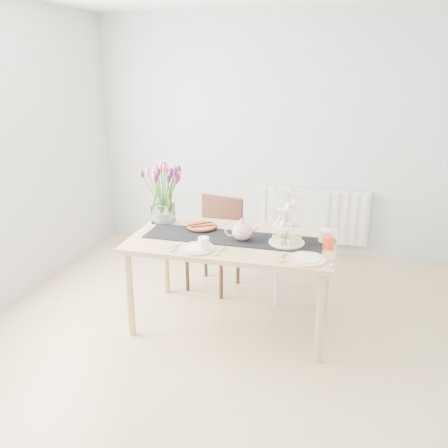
% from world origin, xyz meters
% --- Properties ---
extents(room_shell, '(4.50, 4.50, 4.50)m').
position_xyz_m(room_shell, '(0.00, 0.00, 1.30)').
color(room_shell, tan).
rests_on(room_shell, ground).
extents(radiator, '(1.20, 0.08, 0.60)m').
position_xyz_m(radiator, '(0.50, 2.19, 0.45)').
color(radiator, white).
rests_on(radiator, room_shell).
extents(dining_table, '(1.60, 0.90, 0.75)m').
position_xyz_m(dining_table, '(-0.01, 0.47, 0.67)').
color(dining_table, tan).
rests_on(dining_table, ground).
extents(chair_brown, '(0.51, 0.51, 0.86)m').
position_xyz_m(chair_brown, '(-0.33, 1.15, 0.50)').
color(chair_brown, '#3C1D15').
rests_on(chair_brown, ground).
extents(chair_white, '(0.53, 0.53, 0.95)m').
position_xyz_m(chair_white, '(0.44, 1.14, 0.56)').
color(chair_white, white).
rests_on(chair_white, ground).
extents(table_runner, '(1.40, 0.35, 0.01)m').
position_xyz_m(table_runner, '(-0.01, 0.47, 0.75)').
color(table_runner, black).
rests_on(table_runner, dining_table).
extents(tulip_vase, '(0.60, 0.60, 0.51)m').
position_xyz_m(tulip_vase, '(-0.69, 0.71, 1.08)').
color(tulip_vase, silver).
rests_on(tulip_vase, dining_table).
extents(cake_stand, '(0.27, 0.27, 0.40)m').
position_xyz_m(cake_stand, '(0.42, 0.45, 0.87)').
color(cake_stand, gold).
rests_on(cake_stand, dining_table).
extents(teapot, '(0.29, 0.26, 0.17)m').
position_xyz_m(teapot, '(0.08, 0.43, 0.83)').
color(teapot, silver).
rests_on(teapot, dining_table).
extents(cream_jug, '(0.13, 0.13, 0.10)m').
position_xyz_m(cream_jug, '(0.70, 0.57, 0.80)').
color(cream_jug, white).
rests_on(cream_jug, dining_table).
extents(tart_tin, '(0.27, 0.27, 0.03)m').
position_xyz_m(tart_tin, '(-0.31, 0.62, 0.77)').
color(tart_tin, black).
rests_on(tart_tin, dining_table).
extents(mug_white, '(0.11, 0.11, 0.10)m').
position_xyz_m(mug_white, '(-0.16, 0.18, 0.80)').
color(mug_white, white).
rests_on(mug_white, dining_table).
extents(mug_orange, '(0.11, 0.11, 0.10)m').
position_xyz_m(mug_orange, '(0.73, 0.44, 0.80)').
color(mug_orange, '#FD451C').
rests_on(mug_orange, dining_table).
extents(plate_left, '(0.34, 0.34, 0.01)m').
position_xyz_m(plate_left, '(-0.21, 0.17, 0.76)').
color(plate_left, white).
rests_on(plate_left, dining_table).
extents(plate_right, '(0.33, 0.33, 0.01)m').
position_xyz_m(plate_right, '(0.60, 0.17, 0.76)').
color(plate_right, white).
rests_on(plate_right, dining_table).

